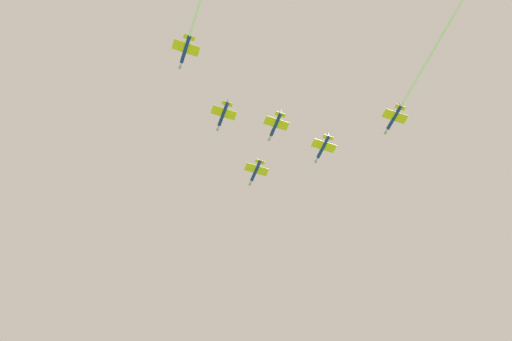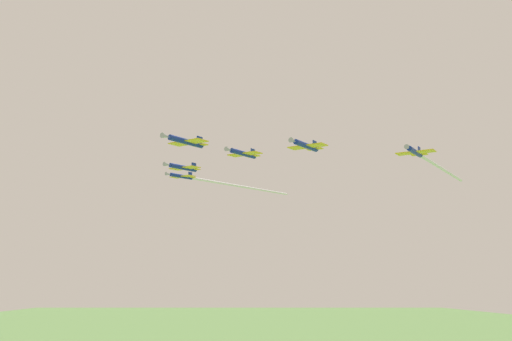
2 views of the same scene
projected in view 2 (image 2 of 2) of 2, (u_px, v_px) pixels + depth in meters
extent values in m
cylinder|color=navy|center=(186.00, 142.00, 94.15)|extent=(2.32, 9.96, 1.21)
cone|color=#9EA3AD|center=(166.00, 136.00, 89.22)|extent=(1.39, 2.31, 1.15)
cube|color=yellow|center=(188.00, 142.00, 94.58)|extent=(9.13, 4.49, 0.20)
cube|color=yellow|center=(200.00, 145.00, 97.68)|extent=(3.88, 1.95, 0.20)
cube|color=navy|center=(200.00, 141.00, 97.76)|extent=(0.37, 1.77, 1.98)
cylinder|color=navy|center=(306.00, 146.00, 99.11)|extent=(2.32, 9.96, 1.21)
cone|color=#9EA3AD|center=(293.00, 141.00, 94.19)|extent=(1.39, 2.31, 1.15)
cube|color=yellow|center=(307.00, 146.00, 99.55)|extent=(9.13, 4.49, 0.20)
cube|color=yellow|center=(315.00, 149.00, 102.64)|extent=(3.88, 1.95, 0.20)
cube|color=navy|center=(315.00, 145.00, 102.73)|extent=(0.37, 1.77, 1.98)
cylinder|color=navy|center=(183.00, 168.00, 120.08)|extent=(2.32, 9.96, 1.21)
cone|color=#9EA3AD|center=(167.00, 165.00, 115.15)|extent=(1.39, 2.31, 1.15)
cube|color=yellow|center=(185.00, 168.00, 120.52)|extent=(9.13, 4.49, 0.20)
cube|color=yellow|center=(194.00, 170.00, 123.61)|extent=(3.88, 1.95, 0.20)
cube|color=navy|center=(194.00, 166.00, 123.70)|extent=(0.37, 1.77, 1.98)
cylinder|color=navy|center=(243.00, 154.00, 111.37)|extent=(2.32, 9.96, 1.21)
cone|color=#9EA3AD|center=(229.00, 150.00, 106.44)|extent=(1.39, 2.31, 1.15)
cube|color=yellow|center=(245.00, 154.00, 111.81)|extent=(9.13, 4.49, 0.20)
cube|color=yellow|center=(253.00, 156.00, 114.90)|extent=(3.88, 1.95, 0.20)
cube|color=navy|center=(253.00, 153.00, 114.98)|extent=(0.37, 1.77, 1.98)
cylinder|color=navy|center=(415.00, 152.00, 103.99)|extent=(2.32, 9.96, 1.21)
cone|color=#9EA3AD|center=(408.00, 147.00, 99.06)|extent=(1.39, 2.31, 1.15)
cube|color=yellow|center=(416.00, 152.00, 104.43)|extent=(9.13, 4.49, 0.20)
cube|color=yellow|center=(420.00, 155.00, 107.52)|extent=(3.88, 1.95, 0.20)
cube|color=navy|center=(419.00, 151.00, 107.61)|extent=(0.37, 1.77, 1.98)
cylinder|color=white|center=(444.00, 170.00, 130.98)|extent=(7.22, 56.00, 0.85)
cylinder|color=navy|center=(181.00, 176.00, 146.45)|extent=(2.32, 9.96, 1.21)
cone|color=#9EA3AD|center=(168.00, 174.00, 141.52)|extent=(1.39, 2.31, 1.15)
cube|color=yellow|center=(183.00, 177.00, 146.89)|extent=(9.13, 4.49, 0.20)
cube|color=yellow|center=(190.00, 178.00, 149.98)|extent=(3.88, 1.95, 0.20)
cube|color=navy|center=(190.00, 175.00, 150.06)|extent=(0.37, 1.77, 1.98)
cylinder|color=white|center=(246.00, 187.00, 176.91)|extent=(8.19, 64.47, 0.85)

